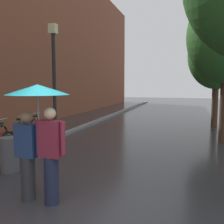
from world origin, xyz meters
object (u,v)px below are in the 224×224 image
Objects in this scene: couple_under_umbrella at (39,125)px; litter_bin at (9,155)px; street_tree_2 at (217,55)px; parked_bicycle_1 at (15,135)px; street_lamp_post at (54,76)px; parked_bicycle_2 at (32,130)px; parked_bicycle_3 at (45,127)px.

litter_bin is (-1.61, 1.19, -0.98)m from couple_under_umbrella.
street_tree_2 reaches higher than parked_bicycle_1.
couple_under_umbrella is 0.52× the size of street_lamp_post.
parked_bicycle_1 is at bearing 132.53° from couple_under_umbrella.
couple_under_umbrella is (3.19, -4.46, 1.03)m from parked_bicycle_2.
litter_bin is at bearing -121.56° from street_tree_2.
parked_bicycle_3 is at bearing 120.48° from couple_under_umbrella.
parked_bicycle_1 is 1.01× the size of parked_bicycle_3.
parked_bicycle_2 is 0.96m from parked_bicycle_3.
parked_bicycle_1 is 2.87m from litter_bin.
street_lamp_post is 4.85× the size of litter_bin.
street_tree_2 reaches higher than parked_bicycle_2.
street_tree_2 is at bearing 38.50° from parked_bicycle_2.
couple_under_umbrella is at bearing -64.58° from street_lamp_post.
street_tree_2 is at bearing 47.68° from street_lamp_post.
couple_under_umbrella reaches higher than parked_bicycle_3.
street_lamp_post is (1.43, 0.29, 2.04)m from parked_bicycle_1.
street_tree_2 is 10.97m from couple_under_umbrella.
parked_bicycle_2 is at bearing -89.86° from parked_bicycle_3.
litter_bin is (1.64, -2.35, 0.05)m from parked_bicycle_1.
parked_bicycle_2 is 5.57m from couple_under_umbrella.
parked_bicycle_3 reaches higher than litter_bin.
street_tree_2 reaches higher than parked_bicycle_3.
litter_bin is at bearing -55.10° from parked_bicycle_1.
street_tree_2 reaches higher than couple_under_umbrella.
litter_bin is (1.58, -3.27, 0.05)m from parked_bicycle_2.
street_tree_2 is 4.89× the size of parked_bicycle_2.
street_tree_2 is 9.00m from parked_bicycle_3.
parked_bicycle_3 is at bearing 110.52° from litter_bin.
couple_under_umbrella is 2.22m from litter_bin.
street_lamp_post is at bearing -132.32° from street_tree_2.
parked_bicycle_2 is at bearing 125.57° from couple_under_umbrella.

